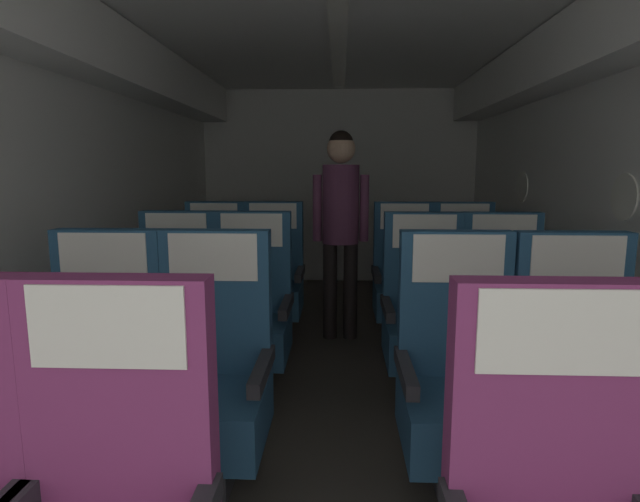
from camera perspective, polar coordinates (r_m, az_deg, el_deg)
ground at (r=3.15m, az=1.75°, el=-15.98°), size 3.44×6.72×0.02m
fuselage_shell at (r=3.13m, az=1.97°, el=14.65°), size 3.32×6.37×2.29m
seat_b_left_window at (r=2.37m, az=-23.43°, el=-13.17°), size 0.50×0.50×1.07m
seat_b_left_aisle at (r=2.22m, az=-12.12°, el=-14.19°), size 0.50×0.50×1.07m
seat_b_right_aisle at (r=2.35m, az=27.05°, el=-13.63°), size 0.50×0.50×1.07m
seat_b_right_window at (r=2.21m, az=15.28°, el=-14.36°), size 0.50×0.50×1.07m
seat_c_left_window at (r=3.22m, az=-15.99°, el=-6.91°), size 0.50×0.50×1.07m
seat_c_left_aisle at (r=3.10m, az=-7.81°, el=-7.24°), size 0.50×0.50×1.07m
seat_c_right_aisle at (r=3.19m, az=20.01°, el=-7.24°), size 0.50×0.50×1.07m
seat_c_right_window at (r=3.07m, az=11.64°, el=-7.50°), size 0.50×0.50×1.07m
seat_d_left_window at (r=4.07m, az=-11.93°, el=-3.39°), size 0.50×0.50×1.07m
seat_d_left_aisle at (r=4.00m, az=-5.39°, el=-3.46°), size 0.50×0.50×1.07m
seat_d_right_aisle at (r=4.08m, az=15.96°, el=-3.51°), size 0.50×0.50×1.07m
seat_d_right_window at (r=3.99m, az=9.46°, el=-3.56°), size 0.50×0.50×1.07m
flight_attendant at (r=3.90m, az=2.34°, el=4.32°), size 0.43×0.28×1.61m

